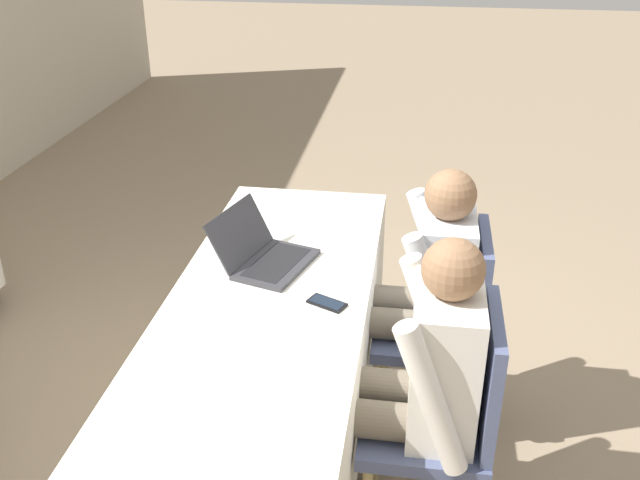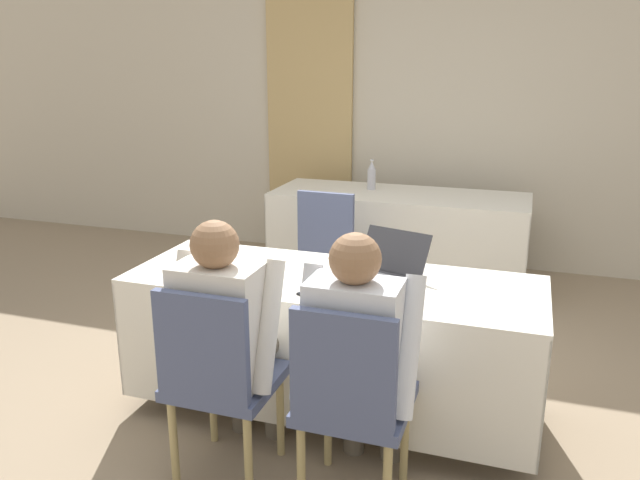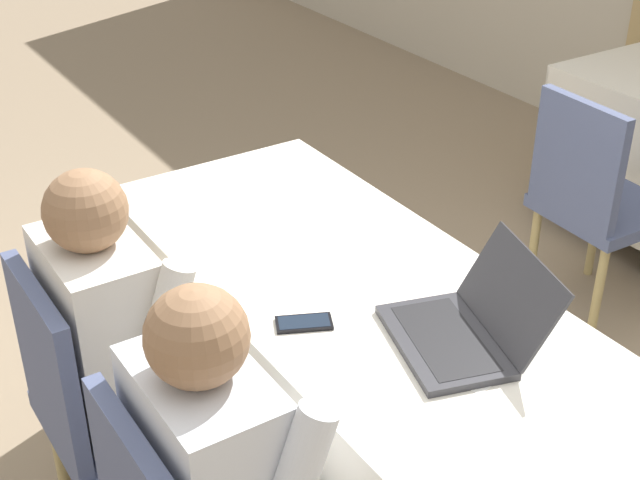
{
  "view_description": "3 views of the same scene",
  "coord_description": "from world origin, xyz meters",
  "views": [
    {
      "loc": [
        -2.24,
        -0.53,
        2.15
      ],
      "look_at": [
        0.0,
        -0.2,
        1.0
      ],
      "focal_mm": 40.0,
      "sensor_mm": 36.0,
      "label": 1
    },
    {
      "loc": [
        0.87,
        -2.79,
        1.8
      ],
      "look_at": [
        0.0,
        -0.2,
        1.0
      ],
      "focal_mm": 35.0,
      "sensor_mm": 36.0,
      "label": 2
    },
    {
      "loc": [
        1.53,
        -1.19,
        2.05
      ],
      "look_at": [
        0.0,
        -0.2,
        1.0
      ],
      "focal_mm": 50.0,
      "sensor_mm": 36.0,
      "label": 3
    }
  ],
  "objects": [
    {
      "name": "conference_table_near",
      "position": [
        0.0,
        0.0,
        0.57
      ],
      "size": [
        2.05,
        0.75,
        0.75
      ],
      "color": "white",
      "rests_on": "ground_plane"
    },
    {
      "name": "chair_far_spare",
      "position": [
        -0.42,
        1.31,
        0.52
      ],
      "size": [
        0.45,
        0.45,
        0.92
      ],
      "rotation": [
        0.0,
        0.0,
        3.11
      ],
      "color": "tan",
      "rests_on": "ground_plane"
    },
    {
      "name": "chair_near_right",
      "position": [
        0.29,
        -0.68,
        0.52
      ],
      "size": [
        0.44,
        0.44,
        0.92
      ],
      "rotation": [
        0.0,
        0.0,
        3.14
      ],
      "color": "tan",
      "rests_on": "ground_plane"
    },
    {
      "name": "person_checkered_shirt",
      "position": [
        -0.29,
        -0.58,
        0.67
      ],
      "size": [
        0.5,
        0.52,
        1.18
      ],
      "rotation": [
        0.0,
        0.0,
        3.14
      ],
      "color": "#665B4C",
      "rests_on": "ground_plane"
    },
    {
      "name": "chair_near_left",
      "position": [
        -0.29,
        -0.68,
        0.52
      ],
      "size": [
        0.44,
        0.44,
        0.92
      ],
      "rotation": [
        0.0,
        0.0,
        3.14
      ],
      "color": "tan",
      "rests_on": "ground_plane"
    },
    {
      "name": "wall_back",
      "position": [
        0.0,
        2.82,
        1.35
      ],
      "size": [
        12.0,
        0.06,
        2.7
      ],
      "color": "beige",
      "rests_on": "ground_plane"
    },
    {
      "name": "curtain_panel",
      "position": [
        -1.1,
        2.76,
        1.33
      ],
      "size": [
        0.82,
        0.04,
        2.65
      ],
      "color": "tan",
      "rests_on": "ground_plane"
    },
    {
      "name": "laptop",
      "position": [
        0.24,
        0.06,
        0.79
      ],
      "size": [
        0.44,
        0.42,
        0.22
      ],
      "rotation": [
        0.0,
        0.0,
        -0.29
      ],
      "color": "#333338",
      "rests_on": "conference_table_near"
    },
    {
      "name": "conference_table_far",
      "position": [
        -0.1,
        2.11,
        0.57
      ],
      "size": [
        2.05,
        0.75,
        0.75
      ],
      "color": "white",
      "rests_on": "ground_plane"
    },
    {
      "name": "water_bottle",
      "position": [
        -0.35,
        2.2,
        0.87
      ],
      "size": [
        0.07,
        0.07,
        0.25
      ],
      "color": "#B7B7C1",
      "rests_on": "conference_table_far"
    },
    {
      "name": "person_white_shirt",
      "position": [
        0.29,
        -0.58,
        0.67
      ],
      "size": [
        0.5,
        0.52,
        1.18
      ],
      "rotation": [
        0.0,
        0.0,
        3.14
      ],
      "color": "#665B4C",
      "rests_on": "ground_plane"
    },
    {
      "name": "paper_centre_table",
      "position": [
        0.28,
        0.08,
        0.75
      ],
      "size": [
        0.27,
        0.33,
        0.0
      ],
      "rotation": [
        0.0,
        0.0,
        0.22
      ],
      "color": "white",
      "rests_on": "conference_table_near"
    },
    {
      "name": "cell_phone",
      "position": [
        -0.03,
        -0.23,
        0.76
      ],
      "size": [
        0.12,
        0.16,
        0.01
      ],
      "rotation": [
        0.0,
        0.0,
        -0.44
      ],
      "color": "black",
      "rests_on": "conference_table_near"
    },
    {
      "name": "ground_plane",
      "position": [
        0.0,
        0.0,
        0.0
      ],
      "size": [
        24.0,
        24.0,
        0.0
      ],
      "primitive_type": "plane",
      "color": "gray"
    },
    {
      "name": "paper_beside_laptop",
      "position": [
        -0.74,
        0.06,
        0.75
      ],
      "size": [
        0.23,
        0.31,
        0.0
      ],
      "rotation": [
        0.0,
        0.0,
        -0.08
      ],
      "color": "white",
      "rests_on": "conference_table_near"
    }
  ]
}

